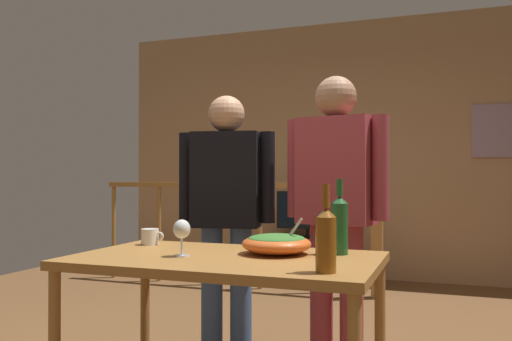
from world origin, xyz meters
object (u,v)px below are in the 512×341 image
object	(u,v)px
flat_screen_tv	(306,211)
salad_bowl	(277,243)
wine_bottle_green	(340,224)
person_standing_right	(336,197)
serving_table	(225,273)
mug_white	(150,237)
wine_glass	(182,231)
person_standing_left	(226,204)
wine_bottle_amber	(326,238)
framed_picture	(494,131)
tv_console	(307,259)
stair_railing	(278,221)

from	to	relation	value
flat_screen_tv	salad_bowl	distance (m)	3.29
wine_bottle_green	person_standing_right	distance (m)	0.60
serving_table	mug_white	world-z (taller)	mug_white
serving_table	salad_bowl	bearing A→B (deg)	34.29
mug_white	person_standing_right	distance (m)	1.05
serving_table	wine_glass	xyz separation A→B (m)	(-0.18, -0.08, 0.19)
flat_screen_tv	person_standing_left	xyz separation A→B (m)	(0.17, -2.56, 0.20)
flat_screen_tv	wine_bottle_amber	bearing A→B (deg)	-74.35
person_standing_left	person_standing_right	xyz separation A→B (m)	(0.67, -0.00, 0.05)
wine_bottle_green	person_standing_left	bearing A→B (deg)	144.48
framed_picture	tv_console	size ratio (longest dim) A/B	0.60
stair_railing	wine_bottle_green	bearing A→B (deg)	-66.76
tv_console	person_standing_right	world-z (taller)	person_standing_right
flat_screen_tv	mug_white	size ratio (longest dim) A/B	5.17
serving_table	wine_bottle_green	size ratio (longest dim) A/B	3.92
tv_console	wine_bottle_green	bearing A→B (deg)	-72.98
framed_picture	tv_console	xyz separation A→B (m)	(-1.86, -0.29, -1.35)
person_standing_right	wine_glass	bearing A→B (deg)	69.99
serving_table	wine_bottle_green	bearing A→B (deg)	25.25
framed_picture	wine_glass	size ratio (longest dim) A/B	3.30
stair_railing	wine_bottle_green	xyz separation A→B (m)	(1.11, -2.57, 0.22)
stair_railing	salad_bowl	bearing A→B (deg)	-72.61
tv_console	mug_white	size ratio (longest dim) A/B	7.16
stair_railing	flat_screen_tv	size ratio (longest dim) A/B	4.54
stair_railing	wine_glass	xyz separation A→B (m)	(0.46, -2.87, 0.19)
tv_console	wine_bottle_amber	xyz separation A→B (m)	(1.01, -3.63, 0.66)
flat_screen_tv	mug_white	xyz separation A→B (m)	(-0.02, -3.13, 0.06)
flat_screen_tv	salad_bowl	xyz separation A→B (m)	(0.70, -3.22, 0.07)
framed_picture	wine_glass	world-z (taller)	framed_picture
wine_bottle_amber	person_standing_right	size ratio (longest dim) A/B	0.19
person_standing_left	person_standing_right	bearing A→B (deg)	169.59
person_standing_left	wine_glass	bearing A→B (deg)	89.95
stair_railing	flat_screen_tv	distance (m)	0.58
framed_picture	mug_white	xyz separation A→B (m)	(-1.88, -3.45, -0.77)
flat_screen_tv	salad_bowl	bearing A→B (deg)	-77.79
stair_railing	serving_table	bearing A→B (deg)	-77.13
flat_screen_tv	wine_bottle_amber	size ratio (longest dim) A/B	1.99
stair_railing	serving_table	world-z (taller)	stair_railing
flat_screen_tv	mug_white	world-z (taller)	flat_screen_tv
wine_glass	wine_bottle_green	distance (m)	0.71
stair_railing	tv_console	bearing A→B (deg)	76.82
serving_table	wine_bottle_amber	size ratio (longest dim) A/B	4.11
flat_screen_tv	person_standing_right	xyz separation A→B (m)	(0.84, -2.56, 0.26)
salad_bowl	person_standing_right	bearing A→B (deg)	78.01
wine_bottle_green	wine_bottle_amber	world-z (taller)	wine_bottle_green
wine_bottle_green	mug_white	xyz separation A→B (m)	(-0.98, 0.00, -0.10)
salad_bowl	serving_table	bearing A→B (deg)	-145.71
stair_railing	flat_screen_tv	world-z (taller)	stair_railing
stair_railing	salad_bowl	distance (m)	2.79
tv_console	mug_white	distance (m)	3.21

